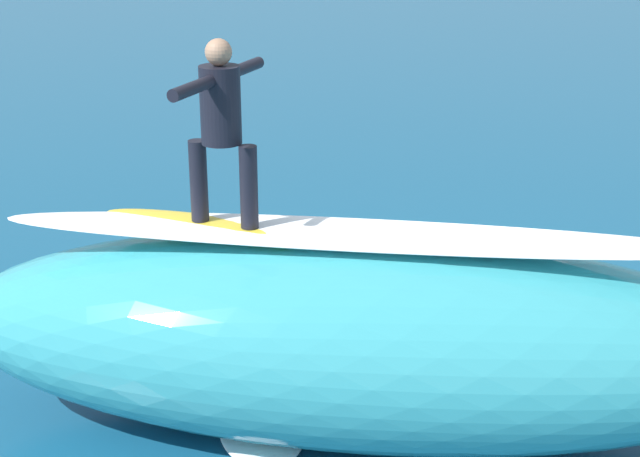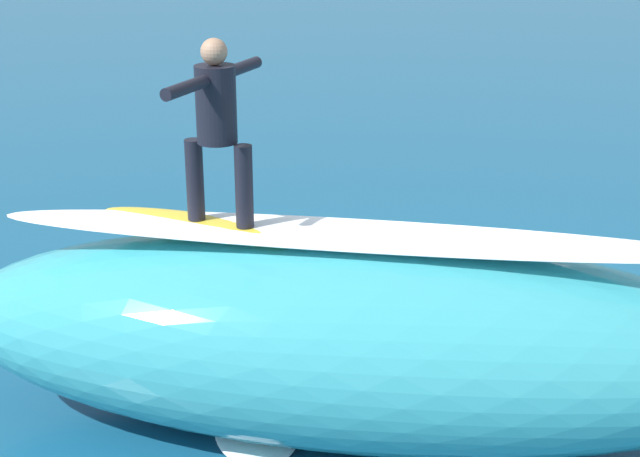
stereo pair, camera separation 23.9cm
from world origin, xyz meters
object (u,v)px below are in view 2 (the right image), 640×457
surfboard_riding (221,227)px  surfer_riding (217,118)px  surfer_paddling (400,284)px  surfboard_paddling (391,295)px

surfboard_riding → surfer_riding: surfer_riding is taller
surfboard_riding → surfer_paddling: 3.50m
surfer_riding → surfer_paddling: surfer_riding is taller
surfer_riding → surfboard_paddling: (-0.25, -3.09, -2.73)m
surfboard_riding → surfer_riding: bearing=-3.9°
surfboard_riding → surfboard_paddling: 3.59m
surfboard_riding → surfer_paddling: (-0.38, -3.07, -1.64)m
surfer_riding → surfboard_riding: bearing=176.1°
surfer_riding → surfboard_paddling: size_ratio=0.63×
surfboard_riding → surfer_paddling: bearing=-101.0°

